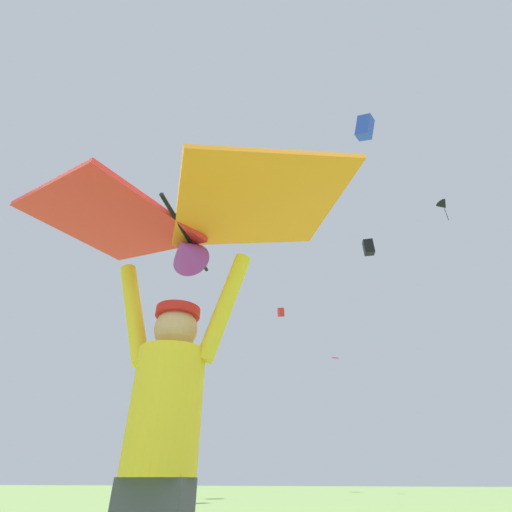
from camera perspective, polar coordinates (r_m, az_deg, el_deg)
The scene contains 10 objects.
kite_flyer_person at distance 1.88m, azimuth -14.90°, elevation -27.39°, with size 0.81×0.36×1.92m.
held_stunt_kite at distance 2.24m, azimuth -11.59°, elevation 5.58°, with size 2.19×1.20×0.44m.
distant_kite_black_mid_left at distance 33.65m, azimuth 17.55°, elevation 1.32°, with size 0.93×1.05×1.45m.
distant_kite_red_low_left at distance 38.18m, azimuth 4.00°, elevation -8.96°, with size 0.80×1.03×1.10m.
distant_kite_teal_overhead_distant at distance 24.55m, azimuth -11.69°, elevation -13.53°, with size 1.63×1.67×2.59m.
distant_kite_blue_mid_right at distance 24.47m, azimuth 16.99°, elevation 19.05°, with size 1.40×1.41×1.66m.
distant_kite_magenta_high_right at distance 32.24m, azimuth 12.57°, elevation -15.56°, with size 0.76×0.77×0.20m.
distant_kite_black_low_right at distance 35.60m, azimuth 27.76°, elevation 7.18°, with size 1.41×1.28×2.22m.
distant_kite_white_high_left at distance 19.13m, azimuth -12.04°, elevation -19.10°, with size 0.84×0.89×0.51m.
marker_flag at distance 8.46m, azimuth -18.20°, elevation -26.42°, with size 0.30×0.24×1.68m.
Camera 1 is at (0.73, -1.72, 0.81)m, focal length 25.02 mm.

